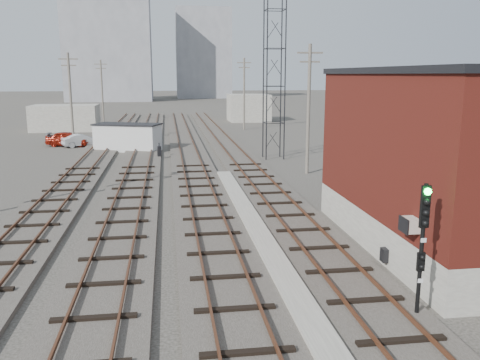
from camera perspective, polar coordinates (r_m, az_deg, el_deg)
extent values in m
plane|color=#282621|center=(67.06, -5.33, 5.77)|extent=(320.00, 320.00, 0.00)
cube|color=#332D28|center=(46.49, -0.91, 3.29)|extent=(3.20, 90.00, 0.20)
cube|color=#4C2816|center=(46.37, -1.79, 3.56)|extent=(0.07, 90.00, 0.12)
cube|color=#4C2816|center=(46.55, -0.03, 3.59)|extent=(0.07, 90.00, 0.12)
cube|color=#332D28|center=(46.16, -5.85, 3.17)|extent=(3.20, 90.00, 0.20)
cube|color=#4C2816|center=(46.11, -6.75, 3.43)|extent=(0.07, 90.00, 0.12)
cube|color=#4C2816|center=(46.16, -4.96, 3.48)|extent=(0.07, 90.00, 0.12)
cube|color=#332D28|center=(46.18, -10.82, 3.03)|extent=(3.20, 90.00, 0.20)
cube|color=#4C2816|center=(46.19, -11.72, 3.28)|extent=(0.07, 90.00, 0.12)
cube|color=#4C2816|center=(46.12, -9.94, 3.34)|extent=(0.07, 90.00, 0.12)
cube|color=#332D28|center=(46.54, -15.75, 2.86)|extent=(3.20, 90.00, 0.20)
cube|color=#4C2816|center=(46.61, -16.64, 3.11)|extent=(0.07, 90.00, 0.12)
cube|color=#4C2816|center=(46.42, -14.88, 3.17)|extent=(0.07, 90.00, 0.12)
cube|color=gray|center=(22.05, 2.18, -6.26)|extent=(0.90, 28.00, 0.26)
cube|color=gray|center=(22.40, 21.14, -5.11)|extent=(6.00, 12.00, 1.50)
cube|color=#4D1312|center=(21.69, 21.82, 3.78)|extent=(6.00, 12.00, 5.50)
cube|color=black|center=(21.52, 22.41, 11.31)|extent=(6.20, 12.20, 0.25)
cube|color=beige|center=(17.12, 18.55, -4.78)|extent=(0.45, 0.62, 0.45)
cube|color=black|center=(19.42, 15.89, -8.10)|extent=(0.20, 0.35, 0.50)
cylinder|color=black|center=(41.66, 3.05, 12.51)|extent=(0.10, 0.10, 15.00)
cylinder|color=black|center=(41.97, 5.11, 12.47)|extent=(0.10, 0.10, 15.00)
cylinder|color=black|center=(43.13, 2.66, 12.49)|extent=(0.10, 0.10, 15.00)
cylinder|color=black|center=(43.43, 4.65, 12.46)|extent=(0.10, 0.10, 15.00)
cylinder|color=#595147|center=(52.49, -18.46, 8.50)|extent=(0.24, 0.24, 9.00)
cube|color=#595147|center=(52.45, -18.74, 12.75)|extent=(1.80, 0.12, 0.12)
cube|color=#595147|center=(52.44, -18.70, 12.09)|extent=(1.40, 0.12, 0.12)
cylinder|color=#595147|center=(77.21, -15.22, 9.54)|extent=(0.24, 0.24, 9.00)
cube|color=#595147|center=(77.18, -15.38, 12.44)|extent=(1.80, 0.12, 0.12)
cube|color=#595147|center=(77.17, -15.35, 11.99)|extent=(1.40, 0.12, 0.12)
cylinder|color=#595147|center=(36.06, 7.70, 7.77)|extent=(0.24, 0.24, 9.00)
cube|color=#595147|center=(36.01, 7.87, 13.97)|extent=(1.80, 0.12, 0.12)
cube|color=#595147|center=(35.99, 7.84, 13.02)|extent=(1.40, 0.12, 0.12)
cylinder|color=#595147|center=(65.40, 0.47, 9.62)|extent=(0.24, 0.24, 9.00)
cube|color=#595147|center=(65.37, 0.47, 13.04)|extent=(1.80, 0.12, 0.12)
cube|color=#595147|center=(65.36, 0.47, 12.51)|extent=(1.40, 0.12, 0.12)
cube|color=gray|center=(142.61, -14.55, 14.64)|extent=(22.00, 14.00, 30.00)
cube|color=gray|center=(157.14, -4.16, 13.94)|extent=(16.00, 12.00, 26.00)
cube|color=gray|center=(68.03, -19.03, 6.62)|extent=(8.00, 5.00, 3.20)
cube|color=gray|center=(77.76, 0.96, 8.12)|extent=(6.00, 6.00, 4.00)
cube|color=gray|center=(16.09, 19.18, -14.32)|extent=(0.40, 0.40, 0.10)
cylinder|color=black|center=(15.35, 19.67, -7.72)|extent=(0.12, 0.12, 4.01)
cube|color=black|center=(14.95, 20.07, -2.84)|extent=(0.26, 0.10, 1.20)
sphere|color=#0CE533|center=(14.77, 20.35, -1.23)|extent=(0.20, 0.20, 0.20)
sphere|color=black|center=(14.84, 20.27, -2.36)|extent=(0.20, 0.20, 0.20)
sphere|color=black|center=(14.91, 20.19, -3.48)|extent=(0.20, 0.20, 0.20)
sphere|color=black|center=(14.99, 20.11, -4.59)|extent=(0.20, 0.20, 0.20)
cube|color=black|center=(15.41, 19.64, -8.63)|extent=(0.22, 0.09, 0.55)
cube|color=white|center=(15.16, 19.92, -6.39)|extent=(0.16, 0.02, 0.12)
cube|color=white|center=(15.56, 19.60, -10.61)|extent=(0.16, 0.02, 0.12)
cube|color=black|center=(43.23, -9.05, 3.14)|extent=(0.35, 0.35, 0.95)
cylinder|color=black|center=(43.14, -9.08, 3.95)|extent=(0.08, 0.08, 0.29)
cube|color=silver|center=(48.19, -12.49, 4.65)|extent=(6.28, 4.26, 2.42)
cube|color=black|center=(48.06, -12.56, 6.14)|extent=(6.53, 4.50, 0.12)
imported|color=maroon|center=(52.96, -18.69, 4.41)|extent=(4.61, 2.66, 1.48)
imported|color=#A7ABAE|center=(52.29, -17.35, 4.28)|extent=(3.93, 2.81, 1.23)
imported|color=slate|center=(54.00, -18.56, 4.44)|extent=(4.37, 1.81, 1.27)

